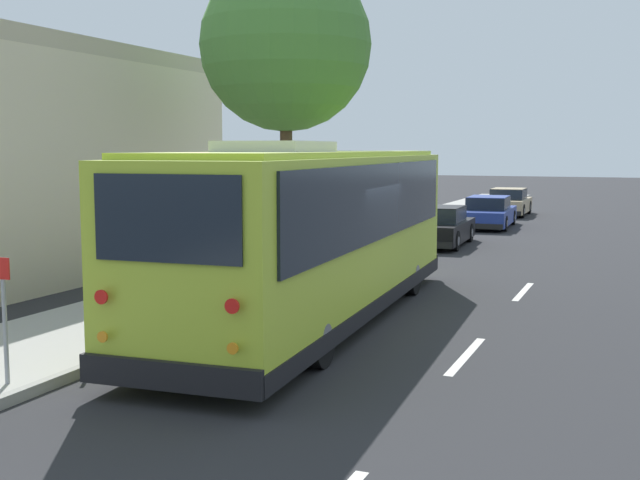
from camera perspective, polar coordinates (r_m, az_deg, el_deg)
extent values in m
plane|color=#28282B|center=(14.93, 1.24, -5.72)|extent=(160.00, 160.00, 0.00)
cube|color=#A3A099|center=(16.51, -10.44, -4.37)|extent=(80.00, 3.02, 0.15)
cube|color=gray|center=(15.72, -5.57, -4.84)|extent=(80.00, 0.14, 0.15)
cube|color=#ADC633|center=(14.64, -0.27, 0.52)|extent=(10.86, 3.08, 2.77)
cube|color=black|center=(14.83, -0.27, -4.27)|extent=(10.92, 3.13, 0.28)
cube|color=black|center=(14.59, -0.28, 2.89)|extent=(9.99, 3.11, 1.32)
cube|color=black|center=(19.76, 4.90, 3.82)|extent=(0.16, 2.14, 1.39)
cube|color=black|center=(9.67, -10.87, 1.50)|extent=(0.15, 1.96, 1.06)
cube|color=black|center=(19.74, 4.91, 5.68)|extent=(0.14, 1.76, 0.22)
cube|color=#ADC633|center=(14.56, -0.28, 6.11)|extent=(10.19, 2.81, 0.10)
cube|color=silver|center=(12.77, -3.13, 6.58)|extent=(2.05, 1.50, 0.20)
cube|color=black|center=(19.96, 4.86, -1.38)|extent=(0.25, 2.47, 0.36)
cube|color=black|center=(9.99, -10.71, -9.50)|extent=(0.25, 2.47, 0.36)
cylinder|color=red|center=(10.20, -15.29, -3.93)|extent=(0.04, 0.18, 0.18)
cylinder|color=orange|center=(10.30, -15.21, -6.67)|extent=(0.04, 0.14, 0.14)
cylinder|color=red|center=(9.33, -6.27, -4.70)|extent=(0.04, 0.18, 0.18)
cylinder|color=orange|center=(9.44, -6.23, -7.67)|extent=(0.04, 0.14, 0.14)
cube|color=white|center=(20.20, 2.65, -0.78)|extent=(0.06, 0.32, 0.18)
cube|color=white|center=(19.81, 7.21, -0.97)|extent=(0.06, 0.32, 0.18)
cube|color=black|center=(19.79, 0.76, 4.61)|extent=(0.07, 0.10, 0.24)
cylinder|color=black|center=(18.12, -0.16, -2.09)|extent=(0.92, 0.35, 0.90)
cylinder|color=slate|center=(18.12, -0.16, -2.09)|extent=(0.42, 0.34, 0.41)
cylinder|color=black|center=(17.55, 6.46, -2.41)|extent=(0.92, 0.35, 0.90)
cylinder|color=slate|center=(17.55, 6.46, -2.41)|extent=(0.42, 0.34, 0.41)
cylinder|color=black|center=(12.53, -9.51, -6.08)|extent=(0.92, 0.35, 0.90)
cylinder|color=slate|center=(12.53, -9.51, -6.08)|extent=(0.42, 0.34, 0.41)
cylinder|color=black|center=(11.69, -0.18, -6.91)|extent=(0.92, 0.35, 0.90)
cylinder|color=slate|center=(11.69, -0.18, -6.91)|extent=(0.42, 0.34, 0.41)
cube|color=black|center=(26.55, 8.56, 0.63)|extent=(4.17, 1.79, 0.62)
cube|color=black|center=(26.39, 8.54, 1.80)|extent=(2.00, 1.48, 0.48)
cube|color=black|center=(26.38, 8.55, 2.32)|extent=(1.92, 1.44, 0.05)
cube|color=black|center=(28.60, 9.38, 0.61)|extent=(0.15, 1.57, 0.20)
cube|color=black|center=(24.55, 7.60, -0.33)|extent=(0.15, 1.57, 0.20)
cylinder|color=black|center=(27.98, 7.62, 0.63)|extent=(0.64, 0.23, 0.63)
cylinder|color=slate|center=(27.98, 7.62, 0.63)|extent=(0.29, 0.23, 0.28)
cylinder|color=black|center=(27.71, 10.57, 0.52)|extent=(0.64, 0.23, 0.63)
cylinder|color=slate|center=(27.71, 10.57, 0.52)|extent=(0.29, 0.23, 0.28)
cylinder|color=black|center=(25.46, 6.37, 0.06)|extent=(0.64, 0.23, 0.63)
cylinder|color=slate|center=(25.46, 6.37, 0.06)|extent=(0.29, 0.23, 0.28)
cylinder|color=black|center=(25.16, 9.60, -0.06)|extent=(0.64, 0.23, 0.63)
cylinder|color=slate|center=(25.16, 9.60, -0.06)|extent=(0.29, 0.23, 0.28)
cube|color=navy|center=(32.98, 11.90, 1.67)|extent=(4.63, 1.97, 0.60)
cube|color=black|center=(32.82, 11.89, 2.60)|extent=(2.23, 1.61, 0.48)
cube|color=navy|center=(32.80, 11.90, 3.02)|extent=(2.14, 1.57, 0.05)
cube|color=black|center=(35.27, 12.39, 1.64)|extent=(0.16, 1.69, 0.20)
cube|color=black|center=(30.73, 11.31, 0.96)|extent=(0.16, 1.69, 0.20)
cylinder|color=black|center=(34.52, 10.89, 1.65)|extent=(0.61, 0.23, 0.60)
cylinder|color=slate|center=(34.52, 10.89, 1.65)|extent=(0.28, 0.23, 0.27)
cylinder|color=black|center=(34.32, 13.53, 1.56)|extent=(0.61, 0.23, 0.60)
cylinder|color=slate|center=(34.32, 13.53, 1.56)|extent=(0.28, 0.23, 0.27)
cylinder|color=black|center=(31.69, 10.11, 1.24)|extent=(0.61, 0.23, 0.60)
cylinder|color=slate|center=(31.69, 10.11, 1.24)|extent=(0.28, 0.23, 0.27)
cylinder|color=black|center=(31.47, 12.98, 1.14)|extent=(0.61, 0.23, 0.60)
cylinder|color=slate|center=(31.47, 12.98, 1.14)|extent=(0.28, 0.23, 0.27)
cube|color=tan|center=(39.15, 13.27, 2.41)|extent=(4.10, 1.82, 0.63)
cube|color=black|center=(39.01, 13.27, 3.21)|extent=(1.96, 1.54, 0.48)
cube|color=tan|center=(39.00, 13.28, 3.56)|extent=(1.88, 1.50, 0.05)
cube|color=black|center=(41.19, 13.65, 2.30)|extent=(0.12, 1.68, 0.20)
cube|color=black|center=(37.14, 12.82, 1.88)|extent=(0.12, 1.68, 0.20)
cylinder|color=black|center=(40.54, 12.40, 2.35)|extent=(0.64, 0.21, 0.63)
cylinder|color=slate|center=(40.54, 12.40, 2.35)|extent=(0.29, 0.23, 0.29)
cylinder|color=black|center=(40.33, 14.62, 2.27)|extent=(0.64, 0.21, 0.63)
cylinder|color=slate|center=(40.33, 14.62, 2.27)|extent=(0.29, 0.23, 0.29)
cylinder|color=black|center=(38.01, 11.81, 2.09)|extent=(0.64, 0.21, 0.63)
cylinder|color=slate|center=(38.01, 11.81, 2.09)|extent=(0.29, 0.23, 0.29)
cylinder|color=black|center=(37.79, 14.18, 2.01)|extent=(0.64, 0.21, 0.63)
cylinder|color=slate|center=(37.79, 14.18, 2.01)|extent=(0.29, 0.23, 0.29)
cylinder|color=brown|center=(19.78, -2.41, 3.64)|extent=(0.30, 0.30, 4.04)
sphere|color=#4C8438|center=(19.91, -2.46, 13.67)|extent=(4.15, 4.15, 4.15)
cylinder|color=gray|center=(11.09, -21.47, -6.10)|extent=(0.06, 0.06, 1.36)
cube|color=red|center=(10.94, -21.65, -1.89)|extent=(0.02, 0.22, 0.28)
cylinder|color=gray|center=(12.46, -15.62, -5.01)|extent=(0.06, 0.06, 1.16)
cube|color=silver|center=(12.63, 10.34, -8.10)|extent=(2.40, 0.14, 0.01)
cube|color=silver|center=(18.41, 14.26, -3.57)|extent=(2.40, 0.14, 0.01)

